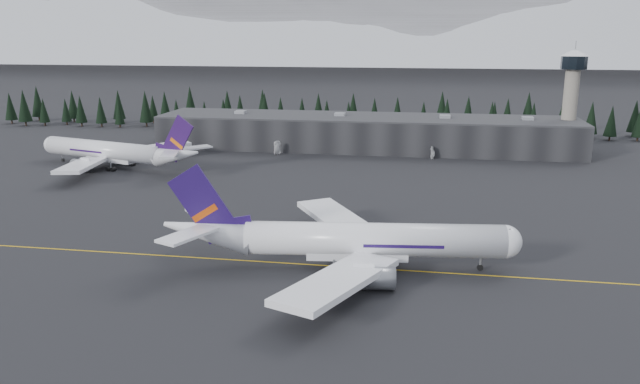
% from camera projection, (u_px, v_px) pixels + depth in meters
% --- Properties ---
extents(ground, '(1400.00, 1400.00, 0.00)m').
position_uv_depth(ground, '(303.00, 261.00, 123.66)').
color(ground, black).
rests_on(ground, ground).
extents(taxiline, '(400.00, 0.40, 0.02)m').
position_uv_depth(taxiline, '(301.00, 264.00, 121.75)').
color(taxiline, gold).
rests_on(taxiline, ground).
extents(terminal, '(160.00, 30.00, 12.60)m').
position_uv_depth(terminal, '(365.00, 132.00, 241.46)').
color(terminal, black).
rests_on(terminal, ground).
extents(control_tower, '(10.00, 10.00, 37.70)m').
position_uv_depth(control_tower, '(571.00, 90.00, 227.90)').
color(control_tower, gray).
rests_on(control_tower, ground).
extents(treeline, '(360.00, 20.00, 15.00)m').
position_uv_depth(treeline, '(374.00, 117.00, 276.49)').
color(treeline, black).
rests_on(treeline, ground).
extents(mountain_ridge, '(4400.00, 900.00, 420.00)m').
position_uv_depth(mountain_ridge, '(415.00, 58.00, 1078.57)').
color(mountain_ridge, white).
rests_on(mountain_ridge, ground).
extents(jet_main, '(68.38, 62.81, 20.14)m').
position_uv_depth(jet_main, '(342.00, 240.00, 118.47)').
color(jet_main, white).
rests_on(jet_main, ground).
extents(jet_parked, '(64.31, 58.36, 19.32)m').
position_uv_depth(jet_parked, '(117.00, 152.00, 206.67)').
color(jet_parked, white).
rests_on(jet_parked, ground).
extents(gse_vehicle_a, '(4.51, 5.67, 1.43)m').
position_uv_depth(gse_vehicle_a, '(277.00, 153.00, 230.81)').
color(gse_vehicle_a, silver).
rests_on(gse_vehicle_a, ground).
extents(gse_vehicle_b, '(4.76, 2.16, 1.59)m').
position_uv_depth(gse_vehicle_b, '(433.00, 157.00, 222.48)').
color(gse_vehicle_b, silver).
rests_on(gse_vehicle_b, ground).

